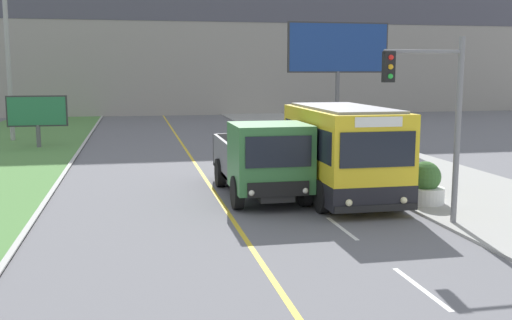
{
  "coord_description": "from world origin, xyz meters",
  "views": [
    {
      "loc": [
        -2.68,
        -2.59,
        4.25
      ],
      "look_at": [
        1.1,
        15.96,
        1.4
      ],
      "focal_mm": 42.0,
      "sensor_mm": 36.0,
      "label": 1
    }
  ],
  "objects_px": {
    "city_bus": "(343,153)",
    "traffic_light_mast": "(435,106)",
    "dump_truck": "(264,161)",
    "utility_pole_far": "(8,54)",
    "planter_round_second": "(380,168)",
    "planter_round_near": "(425,185)",
    "billboard_large": "(338,51)",
    "billboard_small": "(37,113)"
  },
  "relations": [
    {
      "from": "city_bus",
      "to": "traffic_light_mast",
      "type": "relative_size",
      "value": 1.13
    },
    {
      "from": "dump_truck",
      "to": "traffic_light_mast",
      "type": "xyz_separation_m",
      "value": [
        3.76,
        -4.13,
        1.99
      ]
    },
    {
      "from": "dump_truck",
      "to": "utility_pole_far",
      "type": "xyz_separation_m",
      "value": [
        -11.4,
        19.62,
        3.89
      ]
    },
    {
      "from": "city_bus",
      "to": "utility_pole_far",
      "type": "distance_m",
      "value": 24.72
    },
    {
      "from": "utility_pole_far",
      "to": "planter_round_second",
      "type": "relative_size",
      "value": 8.47
    },
    {
      "from": "dump_truck",
      "to": "planter_round_near",
      "type": "xyz_separation_m",
      "value": [
        4.83,
        -1.72,
        -0.64
      ]
    },
    {
      "from": "utility_pole_far",
      "to": "planter_round_near",
      "type": "bearing_deg",
      "value": -52.75
    },
    {
      "from": "dump_truck",
      "to": "planter_round_second",
      "type": "bearing_deg",
      "value": 21.68
    },
    {
      "from": "dump_truck",
      "to": "utility_pole_far",
      "type": "relative_size",
      "value": 0.63
    },
    {
      "from": "utility_pole_far",
      "to": "traffic_light_mast",
      "type": "bearing_deg",
      "value": -57.46
    },
    {
      "from": "dump_truck",
      "to": "planter_round_second",
      "type": "height_order",
      "value": "dump_truck"
    },
    {
      "from": "city_bus",
      "to": "planter_round_second",
      "type": "distance_m",
      "value": 3.49
    },
    {
      "from": "utility_pole_far",
      "to": "planter_round_near",
      "type": "relative_size",
      "value": 7.72
    },
    {
      "from": "dump_truck",
      "to": "traffic_light_mast",
      "type": "bearing_deg",
      "value": -47.7
    },
    {
      "from": "billboard_large",
      "to": "billboard_small",
      "type": "distance_m",
      "value": 17.08
    },
    {
      "from": "billboard_large",
      "to": "billboard_small",
      "type": "relative_size",
      "value": 2.17
    },
    {
      "from": "city_bus",
      "to": "billboard_large",
      "type": "height_order",
      "value": "billboard_large"
    },
    {
      "from": "planter_round_near",
      "to": "traffic_light_mast",
      "type": "bearing_deg",
      "value": -113.85
    },
    {
      "from": "billboard_large",
      "to": "billboard_small",
      "type": "xyz_separation_m",
      "value": [
        -16.65,
        1.8,
        -3.36
      ]
    },
    {
      "from": "city_bus",
      "to": "billboard_large",
      "type": "xyz_separation_m",
      "value": [
        4.79,
        14.42,
        3.74
      ]
    },
    {
      "from": "planter_round_near",
      "to": "dump_truck",
      "type": "bearing_deg",
      "value": 160.43
    },
    {
      "from": "dump_truck",
      "to": "planter_round_second",
      "type": "xyz_separation_m",
      "value": [
        4.86,
        1.93,
        -0.69
      ]
    },
    {
      "from": "traffic_light_mast",
      "to": "planter_round_second",
      "type": "relative_size",
      "value": 4.23
    },
    {
      "from": "utility_pole_far",
      "to": "billboard_small",
      "type": "xyz_separation_m",
      "value": [
        2.07,
        -3.88,
        -3.25
      ]
    },
    {
      "from": "dump_truck",
      "to": "billboard_small",
      "type": "distance_m",
      "value": 18.31
    },
    {
      "from": "traffic_light_mast",
      "to": "billboard_small",
      "type": "bearing_deg",
      "value": 123.37
    },
    {
      "from": "utility_pole_far",
      "to": "planter_round_second",
      "type": "distance_m",
      "value": 24.46
    },
    {
      "from": "dump_truck",
      "to": "billboard_large",
      "type": "bearing_deg",
      "value": 62.3
    },
    {
      "from": "city_bus",
      "to": "traffic_light_mast",
      "type": "xyz_separation_m",
      "value": [
        1.23,
        -3.65,
        1.73
      ]
    },
    {
      "from": "planter_round_near",
      "to": "planter_round_second",
      "type": "distance_m",
      "value": 3.65
    },
    {
      "from": "utility_pole_far",
      "to": "planter_round_second",
      "type": "bearing_deg",
      "value": -47.41
    },
    {
      "from": "planter_round_second",
      "to": "billboard_large",
      "type": "bearing_deg",
      "value": 78.42
    },
    {
      "from": "utility_pole_far",
      "to": "billboard_small",
      "type": "bearing_deg",
      "value": -61.93
    },
    {
      "from": "billboard_small",
      "to": "planter_round_near",
      "type": "height_order",
      "value": "billboard_small"
    },
    {
      "from": "planter_round_second",
      "to": "billboard_small",
      "type": "bearing_deg",
      "value": 135.77
    },
    {
      "from": "dump_truck",
      "to": "billboard_large",
      "type": "xyz_separation_m",
      "value": [
        7.32,
        13.94,
        4.0
      ]
    },
    {
      "from": "dump_truck",
      "to": "planter_round_near",
      "type": "relative_size",
      "value": 4.84
    },
    {
      "from": "billboard_small",
      "to": "planter_round_second",
      "type": "height_order",
      "value": "billboard_small"
    },
    {
      "from": "billboard_small",
      "to": "planter_round_second",
      "type": "xyz_separation_m",
      "value": [
        14.19,
        -13.81,
        -1.34
      ]
    },
    {
      "from": "dump_truck",
      "to": "city_bus",
      "type": "bearing_deg",
      "value": -10.77
    },
    {
      "from": "billboard_large",
      "to": "planter_round_near",
      "type": "distance_m",
      "value": 16.52
    },
    {
      "from": "utility_pole_far",
      "to": "billboard_small",
      "type": "height_order",
      "value": "utility_pole_far"
    }
  ]
}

